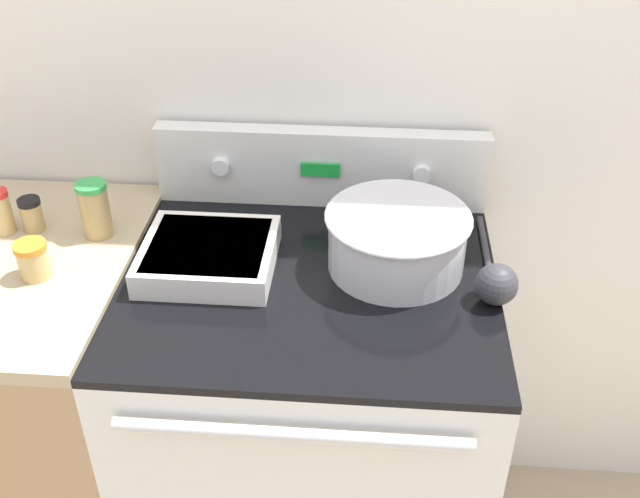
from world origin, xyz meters
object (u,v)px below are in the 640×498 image
at_px(spice_jar_black_cap, 32,214).
at_px(spice_jar_red_cap, 1,212).
at_px(casserole_dish, 209,254).
at_px(spice_jar_green_cap, 95,209).
at_px(ladle, 496,281).
at_px(mixing_bowl, 397,237).
at_px(spice_jar_orange_cap, 33,260).

distance_m(spice_jar_black_cap, spice_jar_red_cap, 0.06).
bearing_deg(casserole_dish, spice_jar_red_cap, 170.40).
relative_size(spice_jar_green_cap, spice_jar_black_cap, 1.63).
bearing_deg(ladle, casserole_dish, 174.32).
bearing_deg(ladle, spice_jar_black_cap, 171.34).
height_order(mixing_bowl, spice_jar_black_cap, mixing_bowl).
relative_size(ladle, spice_jar_green_cap, 2.67).
bearing_deg(spice_jar_orange_cap, spice_jar_black_cap, 112.95).
bearing_deg(spice_jar_green_cap, spice_jar_orange_cap, -115.33).
distance_m(casserole_dish, spice_jar_red_cap, 0.48).
height_order(ladle, spice_jar_green_cap, spice_jar_green_cap).
height_order(casserole_dish, spice_jar_orange_cap, spice_jar_orange_cap).
relative_size(casserole_dish, spice_jar_orange_cap, 3.47).
height_order(mixing_bowl, ladle, mixing_bowl).
bearing_deg(mixing_bowl, spice_jar_black_cap, 175.75).
distance_m(mixing_bowl, spice_jar_orange_cap, 0.73).
xyz_separation_m(spice_jar_orange_cap, spice_jar_black_cap, (-0.07, 0.17, -0.00)).
bearing_deg(ladle, spice_jar_green_cap, 170.29).
distance_m(mixing_bowl, spice_jar_green_cap, 0.65).
xyz_separation_m(spice_jar_green_cap, spice_jar_black_cap, (-0.15, 0.01, -0.02)).
distance_m(mixing_bowl, casserole_dish, 0.39).
bearing_deg(spice_jar_black_cap, spice_jar_orange_cap, -67.05).
bearing_deg(spice_jar_green_cap, spice_jar_red_cap, -178.20).
xyz_separation_m(casserole_dish, spice_jar_orange_cap, (-0.34, -0.08, 0.02)).
distance_m(casserole_dish, spice_jar_orange_cap, 0.35).
relative_size(mixing_bowl, spice_jar_red_cap, 2.92).
height_order(spice_jar_green_cap, spice_jar_orange_cap, spice_jar_green_cap).
bearing_deg(spice_jar_red_cap, spice_jar_green_cap, 1.80).
relative_size(mixing_bowl, ladle, 0.88).
bearing_deg(spice_jar_green_cap, casserole_dish, -18.22).
distance_m(spice_jar_green_cap, spice_jar_red_cap, 0.21).
xyz_separation_m(spice_jar_green_cap, spice_jar_red_cap, (-0.21, -0.01, -0.01)).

